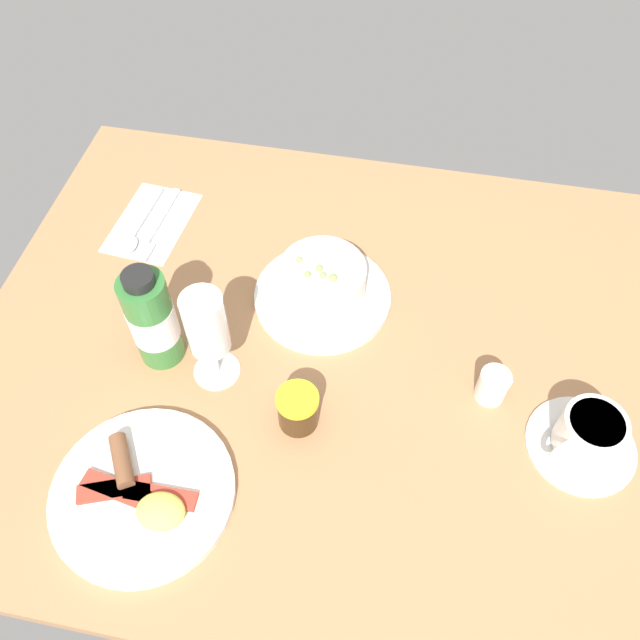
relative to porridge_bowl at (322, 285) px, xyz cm
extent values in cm
cube|color=#A8754C|center=(-5.57, 8.87, -4.92)|extent=(110.00, 84.00, 3.00)
cylinder|color=silver|center=(0.00, 0.00, -2.82)|extent=(20.81, 20.81, 1.20)
cylinder|color=silver|center=(0.00, 0.00, 0.84)|extent=(12.81, 12.81, 6.11)
cylinder|color=beige|center=(0.00, 0.00, 3.09)|extent=(11.02, 11.02, 1.60)
sphere|color=#88A258|center=(1.88, 1.72, 3.99)|extent=(0.98, 0.98, 0.98)
sphere|color=#88A258|center=(-1.83, 1.67, 3.99)|extent=(1.27, 1.27, 1.27)
sphere|color=#88A258|center=(-0.36, 1.46, 3.99)|extent=(0.97, 0.97, 0.97)
sphere|color=#88A258|center=(0.44, 0.23, 3.99)|extent=(1.02, 1.02, 1.02)
sphere|color=#88A258|center=(3.61, -0.79, 3.99)|extent=(0.92, 0.92, 0.92)
cube|color=silver|center=(31.12, -10.45, -3.27)|extent=(12.81, 17.75, 0.30)
cube|color=silver|center=(29.92, -11.45, -2.87)|extent=(2.39, 14.05, 0.50)
cube|color=silver|center=(29.92, -3.65, -2.87)|extent=(2.50, 3.78, 0.40)
cube|color=silver|center=(32.72, -11.45, -2.87)|extent=(2.11, 13.04, 0.50)
ellipsoid|color=silver|center=(32.72, -4.45, -2.82)|extent=(2.40, 4.00, 0.60)
cylinder|color=silver|center=(-37.84, 17.51, -2.97)|extent=(14.27, 14.27, 0.90)
cylinder|color=silver|center=(-37.84, 17.51, 0.46)|extent=(8.03, 8.03, 5.95)
cylinder|color=#341D0D|center=(-37.84, 17.51, 2.93)|extent=(6.82, 6.82, 1.00)
torus|color=silver|center=(-34.08, 20.82, 0.75)|extent=(3.23, 2.98, 3.60)
cylinder|color=silver|center=(-25.74, 12.06, -0.89)|extent=(4.15, 4.15, 5.05)
cone|color=silver|center=(-27.56, 12.47, 1.03)|extent=(2.34, 1.87, 2.25)
cylinder|color=white|center=(12.21, 15.52, -3.22)|extent=(6.57, 6.57, 0.40)
cylinder|color=white|center=(12.21, 15.52, 0.13)|extent=(0.80, 0.80, 6.29)
cylinder|color=white|center=(12.21, 15.52, 8.12)|extent=(5.53, 5.53, 9.70)
cylinder|color=beige|center=(12.21, 15.52, 6.67)|extent=(4.53, 4.53, 5.82)
cylinder|color=#39240F|center=(-0.74, 20.91, -0.73)|extent=(5.35, 5.35, 5.38)
cylinder|color=yellow|center=(-0.74, 20.91, 2.36)|extent=(5.62, 5.62, 0.80)
cylinder|color=#337233|center=(20.73, 13.86, 4.41)|extent=(6.34, 6.34, 15.67)
cylinder|color=silver|center=(20.73, 13.86, 4.10)|extent=(6.47, 6.47, 5.95)
cylinder|color=black|center=(20.73, 13.86, 13.03)|extent=(4.12, 4.12, 1.57)
cylinder|color=silver|center=(16.05, 34.82, -2.72)|extent=(22.97, 22.97, 1.40)
cube|color=#9D3828|center=(19.19, 35.32, -1.72)|extent=(9.27, 3.84, 0.60)
cube|color=#AD3828|center=(13.41, 35.09, -1.72)|extent=(9.04, 2.55, 0.60)
cube|color=#A83828|center=(19.39, 35.39, -1.72)|extent=(9.26, 5.45, 0.60)
cylinder|color=brown|center=(19.49, 31.95, -0.82)|extent=(5.47, 7.14, 2.20)
ellipsoid|color=#F2D859|center=(12.60, 37.12, -1.02)|extent=(6.00, 4.80, 2.40)
camera|label=1|loc=(-11.33, 60.14, 75.49)|focal=36.57mm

